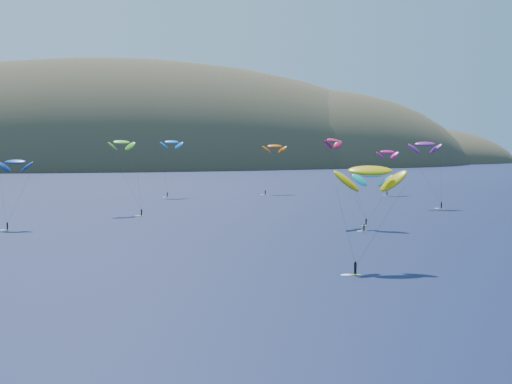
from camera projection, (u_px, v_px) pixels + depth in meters
name	position (u px, v px, depth m)	size (l,w,h in m)	color
ground	(437.00, 312.00, 85.26)	(2800.00, 2800.00, 0.00)	black
island	(148.00, 177.00, 635.77)	(730.00, 300.00, 210.00)	#3D3526
kitesurfer_2	(370.00, 171.00, 116.37)	(12.77, 11.80, 18.78)	#B8DB18
kitesurfer_3	(122.00, 142.00, 203.34)	(9.32, 13.66, 22.49)	#B8DB18
kitesurfer_4	(172.00, 142.00, 265.13)	(9.03, 6.20, 22.72)	#B8DB18
kitesurfer_5	(372.00, 174.00, 168.28)	(10.36, 11.96, 15.33)	#B8DB18
kitesurfer_6	(425.00, 144.00, 222.53)	(10.70, 11.76, 22.46)	#B8DB18
kitesurfer_8	(387.00, 152.00, 275.56)	(9.14, 6.98, 19.07)	#B8DB18
kitesurfer_9	(333.00, 141.00, 176.29)	(10.73, 10.26, 22.70)	#B8DB18
kitesurfer_10	(15.00, 162.00, 169.55)	(8.47, 9.38, 17.79)	#B8DB18
kitesurfer_11	(275.00, 146.00, 282.98)	(12.02, 11.43, 21.29)	#B8DB18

